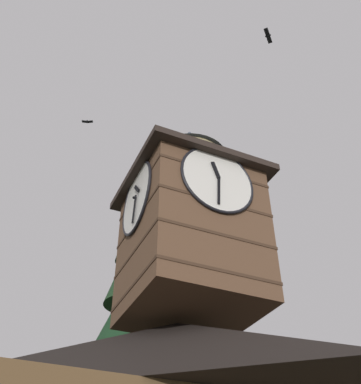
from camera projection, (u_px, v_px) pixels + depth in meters
The scene contains 3 objects.
clock_tower at pixel (191, 225), 16.40m from camera, with size 4.65×4.65×7.80m.
flying_bird_high at pixel (87, 122), 22.60m from camera, with size 0.53×0.32×0.10m.
flying_bird_low at pixel (268, 36), 18.00m from camera, with size 0.61×0.58×0.12m.
Camera 1 is at (6.66, 11.87, 1.32)m, focal length 44.65 mm.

